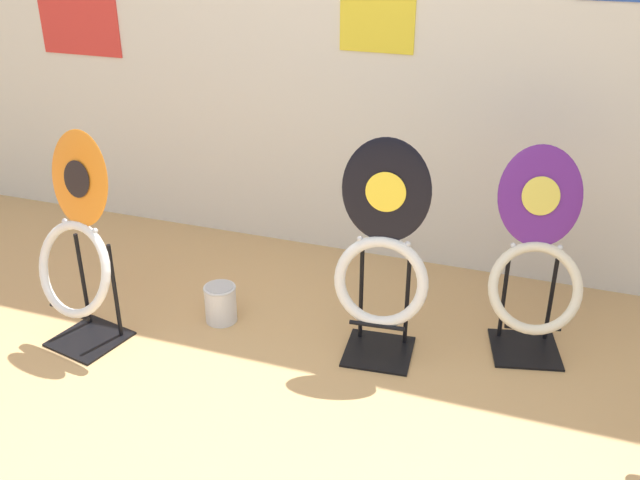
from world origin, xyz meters
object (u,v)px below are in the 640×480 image
at_px(toilet_seat_display_orange_sun, 77,251).
at_px(toilet_seat_display_jazz_black, 382,261).
at_px(toilet_seat_display_purple_note, 536,266).
at_px(paint_can, 221,302).

xyz_separation_m(toilet_seat_display_orange_sun, toilet_seat_display_jazz_black, (1.21, 0.31, 0.01)).
xyz_separation_m(toilet_seat_display_orange_sun, toilet_seat_display_purple_note, (1.79, 0.57, -0.04)).
bearing_deg(toilet_seat_display_jazz_black, paint_can, 179.05).
relative_size(toilet_seat_display_orange_sun, paint_can, 5.18).
bearing_deg(toilet_seat_display_purple_note, paint_can, -169.52).
height_order(toilet_seat_display_orange_sun, toilet_seat_display_jazz_black, toilet_seat_display_jazz_black).
bearing_deg(toilet_seat_display_orange_sun, paint_can, 34.90).
bearing_deg(toilet_seat_display_jazz_black, toilet_seat_display_purple_note, 23.97).
height_order(toilet_seat_display_purple_note, paint_can, toilet_seat_display_purple_note).
xyz_separation_m(toilet_seat_display_orange_sun, paint_can, (0.47, 0.33, -0.34)).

